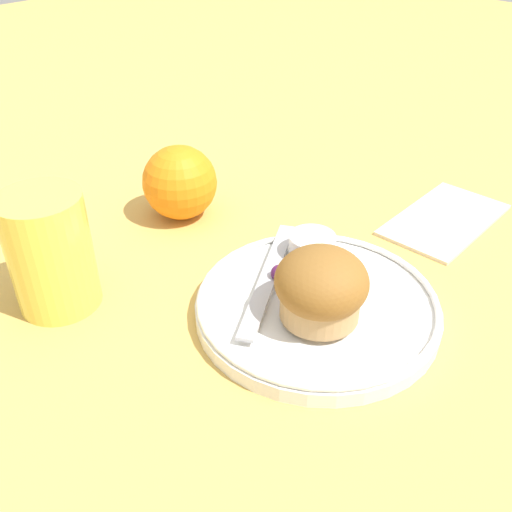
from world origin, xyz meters
name	(u,v)px	position (x,y,z in m)	size (l,w,h in m)	color
ground_plane	(311,297)	(0.00, 0.00, 0.00)	(3.00, 3.00, 0.00)	tan
plate	(317,305)	(-0.02, -0.02, 0.01)	(0.22, 0.22, 0.02)	white
muffin	(321,287)	(-0.03, -0.03, 0.05)	(0.08, 0.08, 0.06)	tan
cream_ramekin	(312,245)	(0.03, 0.02, 0.03)	(0.05, 0.05, 0.02)	silver
berry_pair	(285,270)	(-0.01, 0.02, 0.03)	(0.03, 0.02, 0.02)	#4C194C
butter_knife	(269,276)	(-0.02, 0.03, 0.02)	(0.16, 0.10, 0.00)	#B7B7BC
orange_fruit	(180,182)	(0.02, 0.20, 0.04)	(0.08, 0.08, 0.08)	orange
juice_glass	(50,252)	(-0.16, 0.17, 0.06)	(0.07, 0.07, 0.11)	#EAD14C
folded_napkin	(445,218)	(0.21, -0.03, 0.00)	(0.16, 0.09, 0.01)	beige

